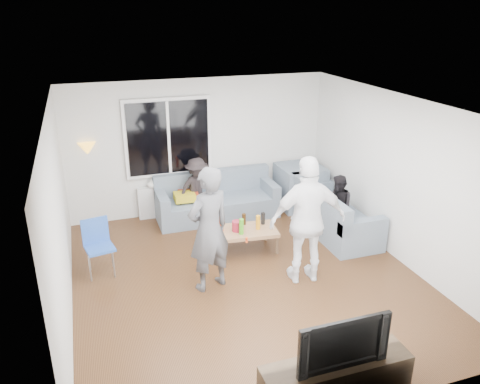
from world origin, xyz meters
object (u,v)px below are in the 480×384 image
object	(u,v)px
spectator_right	(338,206)
tv_console	(336,379)
player_right	(308,221)
spectator_back	(197,189)
sofa_back_section	(217,197)
television	(339,339)
sofa_right_section	(335,210)
side_chair	(100,249)
floor_lamp	(91,184)
coffee_table	(243,241)
player_left	(209,230)

from	to	relation	value
spectator_right	tv_console	world-z (taller)	spectator_right
player_right	spectator_back	bearing A→B (deg)	-62.19
sofa_back_section	spectator_back	size ratio (longest dim) A/B	1.89
spectator_back	television	world-z (taller)	spectator_back
sofa_right_section	side_chair	xyz separation A→B (m)	(-4.07, -0.18, 0.01)
sofa_back_section	spectator_right	bearing A→B (deg)	-37.34
floor_lamp	television	world-z (taller)	floor_lamp
floor_lamp	television	bearing A→B (deg)	-67.78
tv_console	television	world-z (taller)	television
coffee_table	floor_lamp	bearing A→B (deg)	138.94
coffee_table	player_right	size ratio (longest dim) A/B	0.57
spectator_back	television	bearing A→B (deg)	-102.58
player_left	spectator_back	bearing A→B (deg)	-119.68
tv_console	side_chair	bearing A→B (deg)	123.03
side_chair	television	world-z (taller)	television
sofa_right_section	floor_lamp	distance (m)	4.46
side_chair	player_right	bearing A→B (deg)	-32.60
sofa_right_section	television	size ratio (longest dim) A/B	2.01
floor_lamp	tv_console	distance (m)	5.72
sofa_right_section	player_left	size ratio (longest dim) A/B	1.09
player_right	spectator_back	size ratio (longest dim) A/B	1.57
coffee_table	player_left	world-z (taller)	player_left
side_chair	player_left	bearing A→B (deg)	-41.92
coffee_table	spectator_right	bearing A→B (deg)	2.92
floor_lamp	television	size ratio (longest dim) A/B	1.57
side_chair	floor_lamp	bearing A→B (deg)	78.72
tv_console	television	bearing A→B (deg)	180.00
spectator_right	spectator_back	distance (m)	2.61
coffee_table	floor_lamp	world-z (taller)	floor_lamp
floor_lamp	tv_console	size ratio (longest dim) A/B	0.97
player_right	sofa_right_section	bearing A→B (deg)	-125.85
sofa_right_section	sofa_back_section	bearing A→B (deg)	54.81
spectator_right	player_right	bearing A→B (deg)	-44.55
sofa_back_section	tv_console	size ratio (longest dim) A/B	1.44
sofa_back_section	tv_console	world-z (taller)	sofa_back_section
floor_lamp	sofa_back_section	bearing A→B (deg)	-12.42
floor_lamp	spectator_back	distance (m)	1.94
spectator_right	spectator_back	bearing A→B (deg)	-122.16
sofa_back_section	television	distance (m)	4.78
side_chair	sofa_back_section	bearing A→B (deg)	21.71
player_right	side_chair	bearing A→B (deg)	-14.34
sofa_right_section	side_chair	world-z (taller)	side_chair
sofa_back_section	sofa_right_section	world-z (taller)	same
player_right	spectator_right	size ratio (longest dim) A/B	1.75
sofa_right_section	television	distance (m)	3.99
sofa_back_section	floor_lamp	bearing A→B (deg)	167.58
sofa_right_section	player_right	size ratio (longest dim) A/B	1.04
side_chair	player_right	xyz separation A→B (m)	(2.87, -1.12, 0.53)
floor_lamp	player_right	distance (m)	4.21
sofa_right_section	television	xyz separation A→B (m)	(-1.92, -3.49, 0.30)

